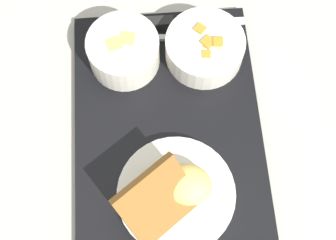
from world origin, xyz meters
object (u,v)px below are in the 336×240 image
object	(u,v)px
bowl_salad	(205,47)
bowl_soup	(123,50)
spoon	(177,38)
knife	(161,23)

from	to	relation	value
bowl_salad	bowl_soup	size ratio (longest dim) A/B	1.11
bowl_soup	spoon	bearing A→B (deg)	118.19
bowl_salad	bowl_soup	distance (m)	0.13
knife	spoon	xyz separation A→B (m)	(0.03, 0.03, -0.00)
bowl_salad	knife	world-z (taller)	bowl_salad
knife	bowl_salad	bearing A→B (deg)	-42.67
bowl_salad	bowl_soup	world-z (taller)	bowl_soup
spoon	bowl_salad	bearing A→B (deg)	-31.73
knife	spoon	size ratio (longest dim) A/B	1.15
bowl_soup	spoon	size ratio (longest dim) A/B	0.67
spoon	knife	bearing A→B (deg)	135.90
spoon	bowl_soup	bearing A→B (deg)	-153.21
bowl_salad	knife	bearing A→B (deg)	-125.53
bowl_salad	spoon	distance (m)	0.06
knife	spoon	world-z (taller)	knife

